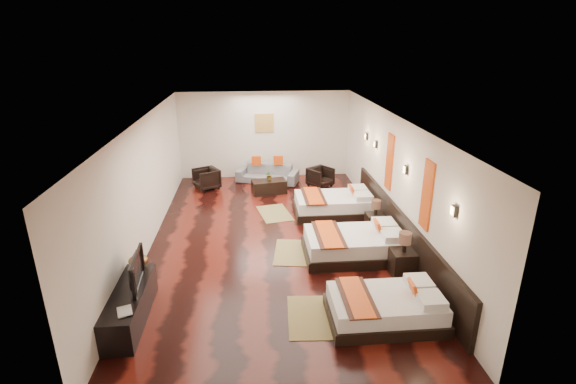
{
  "coord_description": "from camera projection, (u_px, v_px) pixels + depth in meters",
  "views": [
    {
      "loc": [
        -0.44,
        -8.93,
        4.43
      ],
      "look_at": [
        0.36,
        0.12,
        1.1
      ],
      "focal_mm": 26.59,
      "sensor_mm": 36.0,
      "label": 1
    }
  ],
  "objects": [
    {
      "name": "back_wall",
      "position": [
        265.0,
        135.0,
        13.87
      ],
      "size": [
        5.5,
        0.01,
        2.8
      ],
      "primitive_type": "cube",
      "color": "silver",
      "rests_on": "floor"
    },
    {
      "name": "tv",
      "position": [
        132.0,
        271.0,
        6.96
      ],
      "size": [
        0.19,
        0.95,
        0.55
      ],
      "primitive_type": "imported",
      "rotation": [
        0.0,
        0.0,
        1.65
      ],
      "color": "black",
      "rests_on": "tv_console"
    },
    {
      "name": "sconce_near",
      "position": [
        454.0,
        211.0,
        6.69
      ],
      "size": [
        0.07,
        0.12,
        0.18
      ],
      "color": "black",
      "rests_on": "right_wall"
    },
    {
      "name": "figurine",
      "position": [
        138.0,
        259.0,
        7.54
      ],
      "size": [
        0.42,
        0.42,
        0.35
      ],
      "primitive_type": "imported",
      "rotation": [
        0.0,
        0.0,
        0.28
      ],
      "color": "brown",
      "rests_on": "tv_console"
    },
    {
      "name": "tv_console",
      "position": [
        130.0,
        306.0,
        6.99
      ],
      "size": [
        0.5,
        1.8,
        0.55
      ],
      "primitive_type": "cube",
      "color": "black",
      "rests_on": "floor"
    },
    {
      "name": "table_plant",
      "position": [
        269.0,
        176.0,
        12.64
      ],
      "size": [
        0.26,
        0.23,
        0.28
      ],
      "primitive_type": "imported",
      "rotation": [
        0.0,
        0.0,
        0.06
      ],
      "color": "#275F1F",
      "rests_on": "coffee_table"
    },
    {
      "name": "bed_mid",
      "position": [
        355.0,
        244.0,
        9.05
      ],
      "size": [
        2.11,
        1.32,
        0.8
      ],
      "color": "black",
      "rests_on": "floor"
    },
    {
      "name": "bed_far",
      "position": [
        334.0,
        204.0,
        11.21
      ],
      "size": [
        2.05,
        1.29,
        0.78
      ],
      "color": "black",
      "rests_on": "floor"
    },
    {
      "name": "sconce_far",
      "position": [
        376.0,
        144.0,
        10.81
      ],
      "size": [
        0.07,
        0.12,
        0.18
      ],
      "color": "black",
      "rests_on": "right_wall"
    },
    {
      "name": "right_wall",
      "position": [
        393.0,
        178.0,
        9.66
      ],
      "size": [
        0.01,
        9.5,
        2.8
      ],
      "primitive_type": "cube",
      "color": "silver",
      "rests_on": "floor"
    },
    {
      "name": "sconce_lounge",
      "position": [
        366.0,
        136.0,
        11.65
      ],
      "size": [
        0.07,
        0.12,
        0.18
      ],
      "color": "black",
      "rests_on": "right_wall"
    },
    {
      "name": "headboard_panel",
      "position": [
        400.0,
        231.0,
        9.23
      ],
      "size": [
        0.08,
        6.6,
        0.9
      ],
      "primitive_type": "cube",
      "color": "black",
      "rests_on": "floor"
    },
    {
      "name": "nightstand_a",
      "position": [
        403.0,
        260.0,
        8.32
      ],
      "size": [
        0.46,
        0.46,
        0.91
      ],
      "color": "black",
      "rests_on": "floor"
    },
    {
      "name": "coffee_table",
      "position": [
        269.0,
        187.0,
        12.72
      ],
      "size": [
        1.07,
        0.67,
        0.4
      ],
      "primitive_type": "cube",
      "rotation": [
        0.0,
        0.0,
        0.18
      ],
      "color": "black",
      "rests_on": "floor"
    },
    {
      "name": "sofa",
      "position": [
        268.0,
        173.0,
        13.67
      ],
      "size": [
        2.08,
        1.35,
        0.57
      ],
      "primitive_type": "imported",
      "rotation": [
        0.0,
        0.0,
        -0.33
      ],
      "color": "slate",
      "rests_on": "floor"
    },
    {
      "name": "ceiling",
      "position": [
        271.0,
        119.0,
        8.95
      ],
      "size": [
        5.5,
        9.5,
        0.01
      ],
      "primitive_type": "cube",
      "color": "white",
      "rests_on": "floor"
    },
    {
      "name": "nightstand_b",
      "position": [
        375.0,
        221.0,
        10.16
      ],
      "size": [
        0.41,
        0.41,
        0.82
      ],
      "color": "black",
      "rests_on": "floor"
    },
    {
      "name": "jute_mat_near",
      "position": [
        310.0,
        317.0,
        7.15
      ],
      "size": [
        0.82,
        1.24,
        0.01
      ],
      "primitive_type": "cube",
      "rotation": [
        0.0,
        0.0,
        -0.06
      ],
      "color": "olive",
      "rests_on": "floor"
    },
    {
      "name": "gold_artwork",
      "position": [
        264.0,
        123.0,
        13.71
      ],
      "size": [
        0.6,
        0.04,
        0.6
      ],
      "primitive_type": "cube",
      "color": "#AD873F",
      "rests_on": "back_wall"
    },
    {
      "name": "armchair_left",
      "position": [
        206.0,
        179.0,
        13.06
      ],
      "size": [
        0.94,
        0.93,
        0.64
      ],
      "primitive_type": "imported",
      "rotation": [
        0.0,
        0.0,
        -1.07
      ],
      "color": "black",
      "rests_on": "floor"
    },
    {
      "name": "floor",
      "position": [
        273.0,
        239.0,
        9.91
      ],
      "size": [
        5.5,
        9.5,
        0.01
      ],
      "primitive_type": "cube",
      "color": "black",
      "rests_on": "ground"
    },
    {
      "name": "bed_near",
      "position": [
        386.0,
        307.0,
        7.0
      ],
      "size": [
        1.87,
        1.17,
        0.71
      ],
      "color": "black",
      "rests_on": "floor"
    },
    {
      "name": "orange_panel_b",
      "position": [
        389.0,
        162.0,
        9.83
      ],
      "size": [
        0.04,
        0.4,
        1.3
      ],
      "primitive_type": "cube",
      "color": "#D86014",
      "rests_on": "right_wall"
    },
    {
      "name": "jute_mat_far",
      "position": [
        275.0,
        213.0,
        11.31
      ],
      "size": [
        0.98,
        1.33,
        0.01
      ],
      "primitive_type": "cube",
      "rotation": [
        0.0,
        0.0,
        0.2
      ],
      "color": "olive",
      "rests_on": "floor"
    },
    {
      "name": "book",
      "position": [
        117.0,
        313.0,
        6.33
      ],
      "size": [
        0.29,
        0.33,
        0.03
      ],
      "primitive_type": "imported",
      "rotation": [
        0.0,
        0.0,
        0.35
      ],
      "color": "black",
      "rests_on": "tv_console"
    },
    {
      "name": "left_wall",
      "position": [
        145.0,
        185.0,
        9.2
      ],
      "size": [
        0.01,
        9.5,
        2.8
      ],
      "primitive_type": "cube",
      "color": "silver",
      "rests_on": "floor"
    },
    {
      "name": "orange_panel_a",
      "position": [
        427.0,
        195.0,
        7.77
      ],
      "size": [
        0.04,
        0.4,
        1.3
      ],
      "primitive_type": "cube",
      "color": "#D86014",
      "rests_on": "right_wall"
    },
    {
      "name": "sconce_mid",
      "position": [
        405.0,
        170.0,
        8.75
      ],
      "size": [
        0.07,
        0.12,
        0.18
      ],
      "color": "black",
      "rests_on": "right_wall"
    },
    {
      "name": "armchair_right",
      "position": [
        320.0,
        177.0,
        13.25
      ],
      "size": [
        0.92,
        0.92,
        0.61
      ],
      "primitive_type": "imported",
      "rotation": [
        0.0,
        0.0,
        0.62
      ],
      "color": "black",
      "rests_on": "floor"
    },
    {
      "name": "jute_mat_mid",
      "position": [
        292.0,
        252.0,
        9.28
      ],
      "size": [
        0.91,
        1.29,
        0.01
      ],
      "primitive_type": "cube",
      "rotation": [
        0.0,
        0.0,
        -0.14
      ],
      "color": "olive",
      "rests_on": "floor"
    }
  ]
}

